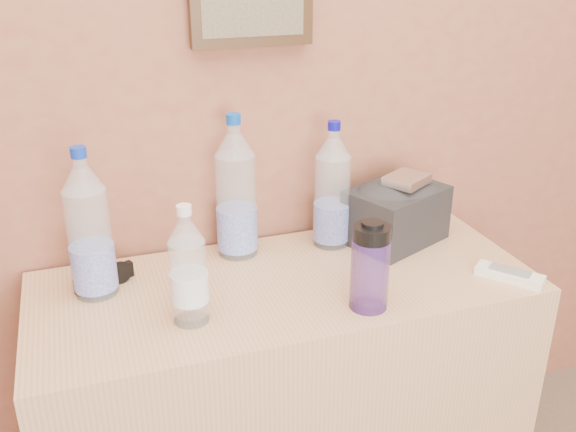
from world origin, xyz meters
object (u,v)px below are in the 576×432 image
Objects in this scene: pet_large_c at (332,192)px; nalgene_bottle at (370,266)px; pet_large_b at (236,195)px; sunglasses at (104,278)px; toiletry_bag at (396,211)px; dresser at (286,405)px; ac_remote at (510,275)px; foil_packet at (407,180)px; pet_large_a at (89,232)px; pet_small at (188,272)px.

nalgene_bottle is (-0.04, -0.33, -0.05)m from pet_large_c.
sunglasses is at bearing -169.95° from pet_large_b.
toiletry_bag is (0.22, 0.29, -0.02)m from nalgene_bottle.
pet_large_c is (0.18, 0.16, 0.53)m from dresser.
ac_remote is (0.93, -0.29, -0.01)m from sunglasses.
dresser is 0.68m from foil_packet.
sunglasses is 1.39× the size of foil_packet.
pet_large_c is 2.30× the size of sunglasses.
pet_large_b is 0.70m from ac_remote.
dresser is at bearing -41.07° from sunglasses.
foil_packet is (0.23, 0.27, 0.08)m from nalgene_bottle.
pet_large_a is at bearing -179.48° from foil_packet.
pet_small is 0.64m from toiletry_bag.
toiletry_bag is (-0.16, 0.29, 0.07)m from ac_remote.
sunglasses is 0.93× the size of ac_remote.
pet_large_a is 1.32× the size of pet_small.
nalgene_bottle is at bearing -50.55° from dresser.
pet_large_a is at bearing -147.85° from sunglasses.
toiletry_bag is at bearing 18.64° from dresser.
pet_large_a reaches higher than ac_remote.
dresser is at bearing -164.82° from foil_packet.
pet_large_c is 2.14× the size of ac_remote.
foil_packet is at bearing 171.05° from ac_remote.
ac_remote is at bearing -60.66° from foil_packet.
foil_packet is at bearing 0.52° from pet_large_a.
pet_large_c is at bearing -6.27° from pet_large_b.
toiletry_bag is at bearing 19.57° from pet_small.
pet_large_c is (0.25, -0.03, -0.01)m from pet_large_b.
foil_packet is at bearing 17.52° from pet_small.
pet_large_c is 3.19× the size of foil_packet.
pet_small is (-0.25, -0.09, 0.50)m from dresser.
sunglasses is 0.80m from foil_packet.
dresser is 0.58m from pet_large_b.
pet_large_b is 0.38m from sunglasses.
dresser is 3.39× the size of pet_large_a.
pet_large_c is 1.63× the size of nalgene_bottle.
nalgene_bottle is (0.57, -0.26, -0.05)m from pet_large_a.
pet_large_a is 1.00m from ac_remote.
toiletry_bag reaches higher than dresser.
pet_large_a is 0.80m from foil_packet.
nalgene_bottle is 0.63m from sunglasses.
sunglasses is at bearing 127.42° from pet_small.
nalgene_bottle reaches higher than foil_packet.
pet_large_b is (0.36, 0.09, 0.01)m from pet_large_a.
dresser is 7.57× the size of ac_remote.
sunglasses is at bearing 163.48° from dresser.
pet_large_a reaches higher than sunglasses.
pet_large_c is 0.19m from toiletry_bag.
sunglasses is at bearing -176.80° from pet_large_c.
pet_small is 1.69× the size of ac_remote.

